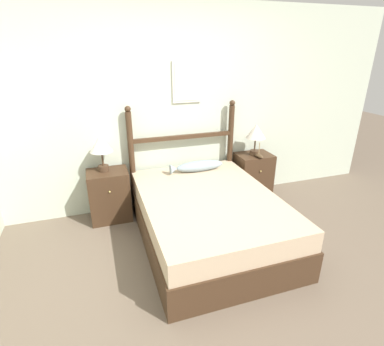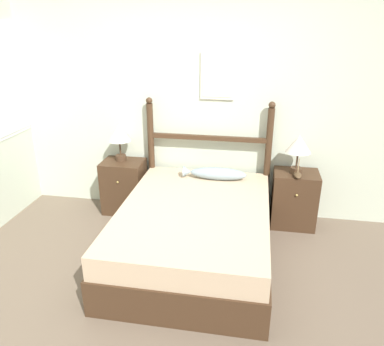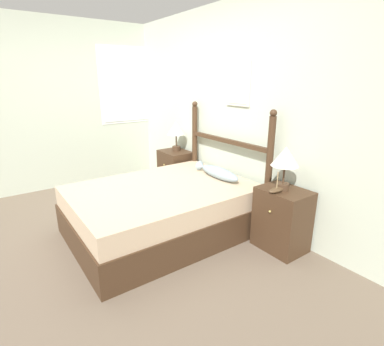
{
  "view_description": "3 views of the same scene",
  "coord_description": "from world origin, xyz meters",
  "px_view_note": "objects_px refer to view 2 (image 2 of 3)",
  "views": [
    {
      "loc": [
        -0.91,
        -1.99,
        2.01
      ],
      "look_at": [
        0.14,
        1.16,
        0.62
      ],
      "focal_mm": 28.0,
      "sensor_mm": 36.0,
      "label": 1
    },
    {
      "loc": [
        0.69,
        -2.44,
        2.19
      ],
      "look_at": [
        0.08,
        1.05,
        0.74
      ],
      "focal_mm": 35.0,
      "sensor_mm": 36.0,
      "label": 2
    },
    {
      "loc": [
        2.87,
        -0.85,
        1.68
      ],
      "look_at": [
        0.26,
        1.01,
        0.67
      ],
      "focal_mm": 28.0,
      "sensor_mm": 36.0,
      "label": 3
    }
  ],
  "objects_px": {
    "table_lamp_right": "(299,146)",
    "bed": "(194,232)",
    "fish_pillow": "(216,173)",
    "table_lamp_left": "(119,135)",
    "nightstand_right": "(294,199)",
    "model_boat": "(298,175)",
    "nightstand_left": "(124,186)"
  },
  "relations": [
    {
      "from": "nightstand_left",
      "to": "table_lamp_left",
      "type": "xyz_separation_m",
      "value": [
        -0.03,
        0.04,
        0.64
      ]
    },
    {
      "from": "nightstand_left",
      "to": "model_boat",
      "type": "distance_m",
      "value": 2.03
    },
    {
      "from": "bed",
      "to": "fish_pillow",
      "type": "height_order",
      "value": "fish_pillow"
    },
    {
      "from": "nightstand_right",
      "to": "table_lamp_right",
      "type": "distance_m",
      "value": 0.64
    },
    {
      "from": "nightstand_left",
      "to": "table_lamp_left",
      "type": "bearing_deg",
      "value": 127.44
    },
    {
      "from": "nightstand_right",
      "to": "table_lamp_right",
      "type": "bearing_deg",
      "value": -134.31
    },
    {
      "from": "nightstand_right",
      "to": "model_boat",
      "type": "bearing_deg",
      "value": -93.1
    },
    {
      "from": "fish_pillow",
      "to": "nightstand_right",
      "type": "bearing_deg",
      "value": 7.28
    },
    {
      "from": "table_lamp_left",
      "to": "fish_pillow",
      "type": "bearing_deg",
      "value": -7.64
    },
    {
      "from": "nightstand_left",
      "to": "fish_pillow",
      "type": "relative_size",
      "value": 0.91
    },
    {
      "from": "nightstand_left",
      "to": "model_boat",
      "type": "xyz_separation_m",
      "value": [
        1.99,
        -0.12,
        0.35
      ]
    },
    {
      "from": "table_lamp_right",
      "to": "fish_pillow",
      "type": "bearing_deg",
      "value": -173.68
    },
    {
      "from": "bed",
      "to": "model_boat",
      "type": "distance_m",
      "value": 1.28
    },
    {
      "from": "bed",
      "to": "table_lamp_left",
      "type": "xyz_separation_m",
      "value": [
        -1.03,
        0.85,
        0.69
      ]
    },
    {
      "from": "bed",
      "to": "model_boat",
      "type": "xyz_separation_m",
      "value": [
        0.99,
        0.69,
        0.4
      ]
    },
    {
      "from": "fish_pillow",
      "to": "nightstand_left",
      "type": "bearing_deg",
      "value": 174.24
    },
    {
      "from": "bed",
      "to": "nightstand_left",
      "type": "distance_m",
      "value": 1.29
    },
    {
      "from": "nightstand_left",
      "to": "table_lamp_right",
      "type": "xyz_separation_m",
      "value": [
        1.98,
        -0.02,
        0.64
      ]
    },
    {
      "from": "nightstand_right",
      "to": "fish_pillow",
      "type": "height_order",
      "value": "fish_pillow"
    },
    {
      "from": "nightstand_right",
      "to": "table_lamp_right",
      "type": "height_order",
      "value": "table_lamp_right"
    },
    {
      "from": "nightstand_left",
      "to": "table_lamp_left",
      "type": "relative_size",
      "value": 1.49
    },
    {
      "from": "bed",
      "to": "table_lamp_right",
      "type": "height_order",
      "value": "table_lamp_right"
    },
    {
      "from": "nightstand_left",
      "to": "model_boat",
      "type": "bearing_deg",
      "value": -3.43
    },
    {
      "from": "bed",
      "to": "model_boat",
      "type": "relative_size",
      "value": 9.48
    },
    {
      "from": "fish_pillow",
      "to": "model_boat",
      "type": "bearing_deg",
      "value": -0.44
    },
    {
      "from": "table_lamp_left",
      "to": "nightstand_right",
      "type": "bearing_deg",
      "value": -1.17
    },
    {
      "from": "table_lamp_left",
      "to": "model_boat",
      "type": "height_order",
      "value": "table_lamp_left"
    },
    {
      "from": "table_lamp_right",
      "to": "bed",
      "type": "bearing_deg",
      "value": -141.02
    },
    {
      "from": "nightstand_right",
      "to": "fish_pillow",
      "type": "relative_size",
      "value": 0.91
    },
    {
      "from": "nightstand_right",
      "to": "table_lamp_right",
      "type": "relative_size",
      "value": 1.49
    },
    {
      "from": "bed",
      "to": "model_boat",
      "type": "height_order",
      "value": "model_boat"
    },
    {
      "from": "bed",
      "to": "fish_pillow",
      "type": "relative_size",
      "value": 2.78
    }
  ]
}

